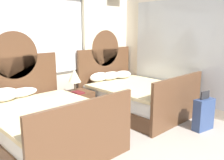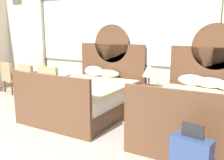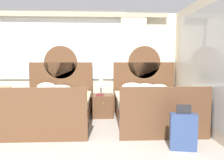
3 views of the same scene
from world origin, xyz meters
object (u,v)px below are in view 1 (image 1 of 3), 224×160
bed_near_mirror (134,95)px  nightstand_between_beds (78,104)px  bed_near_window (44,122)px  book_on_nightstand (78,92)px  suitcase_on_floor (204,114)px  table_lamp_on_nightstand (74,76)px

bed_near_mirror → nightstand_between_beds: bed_near_mirror is taller
bed_near_window → book_on_nightstand: size_ratio=8.22×
nightstand_between_beds → suitcase_on_floor: suitcase_on_floor is taller
bed_near_mirror → suitcase_on_floor: (0.16, -1.55, -0.08)m
bed_near_mirror → suitcase_on_floor: bed_near_mirror is taller
bed_near_mirror → suitcase_on_floor: 1.56m
nightstand_between_beds → book_on_nightstand: (-0.08, -0.10, 0.29)m
book_on_nightstand → bed_near_window: bearing=-154.2°
nightstand_between_beds → bed_near_mirror: bearing=-28.1°
suitcase_on_floor → bed_near_mirror: bearing=96.0°
book_on_nightstand → nightstand_between_beds: bearing=52.0°
table_lamp_on_nightstand → nightstand_between_beds: bearing=-36.1°
book_on_nightstand → suitcase_on_floor: size_ratio=0.35×
book_on_nightstand → suitcase_on_floor: (1.36, -2.04, -0.27)m
bed_near_window → bed_near_mirror: (2.24, 0.01, 0.00)m
bed_near_window → suitcase_on_floor: bed_near_window is taller
bed_near_window → bed_near_mirror: bearing=0.3°
bed_near_mirror → nightstand_between_beds: bearing=151.9°
nightstand_between_beds → table_lamp_on_nightstand: size_ratio=1.16×
bed_near_window → suitcase_on_floor: (2.40, -1.54, -0.07)m
bed_near_window → bed_near_mirror: 2.24m
table_lamp_on_nightstand → book_on_nightstand: 0.35m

